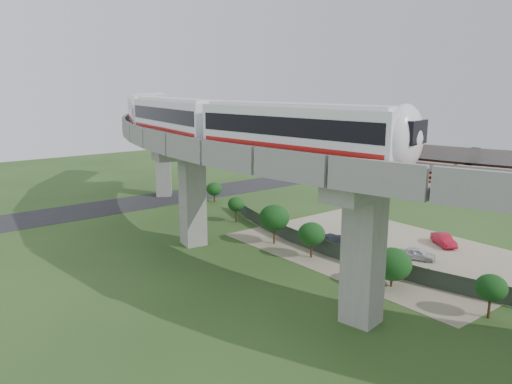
# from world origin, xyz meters

# --- Properties ---
(ground) EXTENTS (160.00, 160.00, 0.00)m
(ground) POSITION_xyz_m (0.00, 0.00, 0.00)
(ground) COLOR #28461C
(ground) RESTS_ON ground
(dirt_lot) EXTENTS (18.00, 26.00, 0.04)m
(dirt_lot) POSITION_xyz_m (14.00, -2.00, 0.02)
(dirt_lot) COLOR gray
(dirt_lot) RESTS_ON ground
(asphalt_road) EXTENTS (60.00, 8.00, 0.03)m
(asphalt_road) POSITION_xyz_m (0.00, 30.00, 0.01)
(asphalt_road) COLOR #232326
(asphalt_road) RESTS_ON ground
(viaduct) EXTENTS (19.58, 73.98, 11.40)m
(viaduct) POSITION_xyz_m (3.84, 0.00, 9.05)
(viaduct) COLOR #99968E
(viaduct) RESTS_ON ground
(metro_train) EXTENTS (19.77, 59.32, 3.64)m
(metro_train) POSITION_xyz_m (2.25, 14.94, 12.31)
(metro_train) COLOR silver
(metro_train) RESTS_ON ground
(fence) EXTENTS (3.87, 38.73, 1.50)m
(fence) POSITION_xyz_m (9.75, 0.00, 0.75)
(fence) COLOR #2D382D
(fence) RESTS_ON ground
(tree_0) EXTENTS (2.07, 2.07, 2.64)m
(tree_0) POSITION_xyz_m (12.44, 24.13, 1.76)
(tree_0) COLOR #382314
(tree_0) RESTS_ON ground
(tree_1) EXTENTS (1.87, 1.87, 2.88)m
(tree_1) POSITION_xyz_m (8.81, 14.24, 2.08)
(tree_1) COLOR #382314
(tree_1) RESTS_ON ground
(tree_2) EXTENTS (2.94, 2.94, 3.90)m
(tree_2) POSITION_xyz_m (7.05, 5.54, 2.64)
(tree_2) COLOR #382314
(tree_2) RESTS_ON ground
(tree_3) EXTENTS (2.44, 2.44, 3.26)m
(tree_3) POSITION_xyz_m (7.06, 0.43, 2.22)
(tree_3) COLOR #382314
(tree_3) RESTS_ON ground
(tree_4) EXTENTS (2.93, 2.93, 3.08)m
(tree_4) POSITION_xyz_m (7.24, -8.11, 1.83)
(tree_4) COLOR #382314
(tree_4) RESTS_ON ground
(tree_5) EXTENTS (2.07, 2.07, 3.03)m
(tree_5) POSITION_xyz_m (7.95, -15.37, 2.14)
(tree_5) COLOR #382314
(tree_5) RESTS_ON ground
(car_white) EXTENTS (2.52, 3.31, 1.05)m
(car_white) POSITION_xyz_m (14.03, -5.82, 0.57)
(car_white) COLOR silver
(car_white) RESTS_ON dirt_lot
(car_red) EXTENTS (2.87, 3.54, 1.13)m
(car_red) POSITION_xyz_m (19.49, -5.03, 0.61)
(car_red) COLOR #AD1026
(car_red) RESTS_ON dirt_lot
(car_dark) EXTENTS (4.21, 1.91, 1.20)m
(car_dark) POSITION_xyz_m (10.95, 1.53, 0.64)
(car_dark) COLOR black
(car_dark) RESTS_ON dirt_lot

